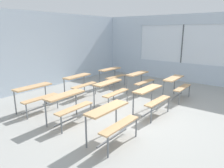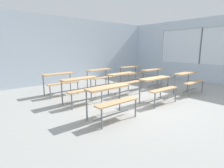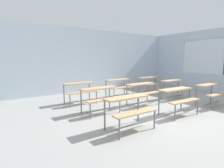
{
  "view_description": "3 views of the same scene",
  "coord_description": "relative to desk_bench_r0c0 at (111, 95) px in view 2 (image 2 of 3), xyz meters",
  "views": [
    {
      "loc": [
        -4.47,
        -2.78,
        2.28
      ],
      "look_at": [
        0.43,
        1.0,
        0.68
      ],
      "focal_mm": 33.08,
      "sensor_mm": 36.0,
      "label": 1
    },
    {
      "loc": [
        -3.8,
        -3.3,
        1.6
      ],
      "look_at": [
        -0.51,
        0.6,
        0.55
      ],
      "focal_mm": 28.0,
      "sensor_mm": 36.0,
      "label": 2
    },
    {
      "loc": [
        -3.8,
        -3.3,
        1.6
      ],
      "look_at": [
        -0.38,
        1.78,
        0.7
      ],
      "focal_mm": 28.0,
      "sensor_mm": 36.0,
      "label": 3
    }
  ],
  "objects": [
    {
      "name": "ground",
      "position": [
        1.35,
        0.36,
        -0.59
      ],
      "size": [
        10.0,
        9.0,
        0.05
      ],
      "primitive_type": "cube",
      "color": "#9E9E99"
    },
    {
      "name": "wall_back",
      "position": [
        1.35,
        4.86,
        0.94
      ],
      "size": [
        10.0,
        0.12,
        3.0
      ],
      "primitive_type": "cube",
      "color": "silver",
      "rests_on": "ground"
    },
    {
      "name": "wall_right",
      "position": [
        6.35,
        0.23,
        0.88
      ],
      "size": [
        0.12,
        9.0,
        3.0
      ],
      "color": "silver",
      "rests_on": "ground"
    },
    {
      "name": "desk_bench_r0c0",
      "position": [
        0.0,
        0.0,
        0.0
      ],
      "size": [
        1.1,
        0.59,
        0.74
      ],
      "rotation": [
        0.0,
        0.0,
        0.0
      ],
      "color": "tan",
      "rests_on": "ground"
    },
    {
      "name": "desk_bench_r0c1",
      "position": [
        1.83,
        0.04,
        0.0
      ],
      "size": [
        1.12,
        0.62,
        0.74
      ],
      "rotation": [
        0.0,
        0.0,
        -0.03
      ],
      "color": "tan",
      "rests_on": "ground"
    },
    {
      "name": "desk_bench_r0c2",
      "position": [
        3.57,
        -0.02,
        0.0
      ],
      "size": [
        1.1,
        0.6,
        0.74
      ],
      "rotation": [
        0.0,
        0.0,
        0.01
      ],
      "color": "tan",
      "rests_on": "ground"
    },
    {
      "name": "desk_bench_r1c0",
      "position": [
        0.07,
        1.42,
        0.0
      ],
      "size": [
        1.12,
        0.62,
        0.74
      ],
      "rotation": [
        0.0,
        0.0,
        0.03
      ],
      "color": "tan",
      "rests_on": "ground"
    },
    {
      "name": "desk_bench_r1c1",
      "position": [
        1.74,
        1.39,
        0.0
      ],
      "size": [
        1.11,
        0.61,
        0.74
      ],
      "rotation": [
        0.0,
        0.0,
        0.02
      ],
      "color": "tan",
      "rests_on": "ground"
    },
    {
      "name": "desk_bench_r1c2",
      "position": [
        3.5,
        1.37,
        0.0
      ],
      "size": [
        1.12,
        0.64,
        0.74
      ],
      "rotation": [
        0.0,
        0.0,
        -0.04
      ],
      "color": "tan",
      "rests_on": "ground"
    },
    {
      "name": "desk_bench_r2c0",
      "position": [
        0.02,
        2.76,
        0.0
      ],
      "size": [
        1.11,
        0.61,
        0.74
      ],
      "rotation": [
        0.0,
        0.0,
        0.01
      ],
      "color": "tan",
      "rests_on": "ground"
    },
    {
      "name": "desk_bench_r2c1",
      "position": [
        1.78,
        2.81,
        0.0
      ],
      "size": [
        1.13,
        0.64,
        0.74
      ],
      "rotation": [
        0.0,
        0.0,
        0.05
      ],
      "color": "tan",
      "rests_on": "ground"
    },
    {
      "name": "desk_bench_r2c2",
      "position": [
        3.58,
        2.75,
        0.0
      ],
      "size": [
        1.12,
        0.63,
        0.74
      ],
      "rotation": [
        0.0,
        0.0,
        -0.04
      ],
      "color": "tan",
      "rests_on": "ground"
    }
  ]
}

